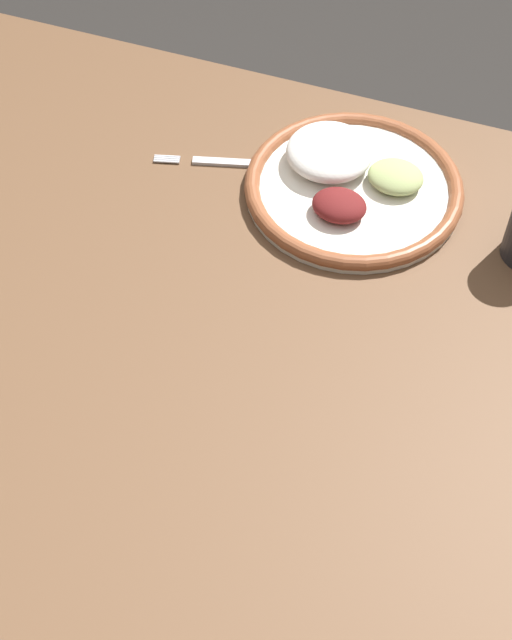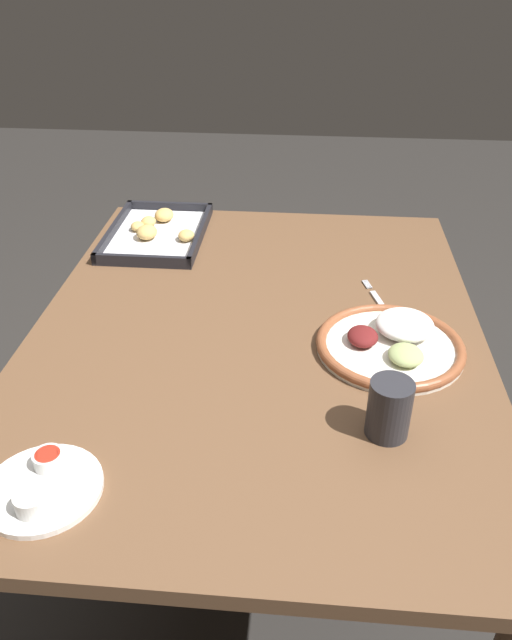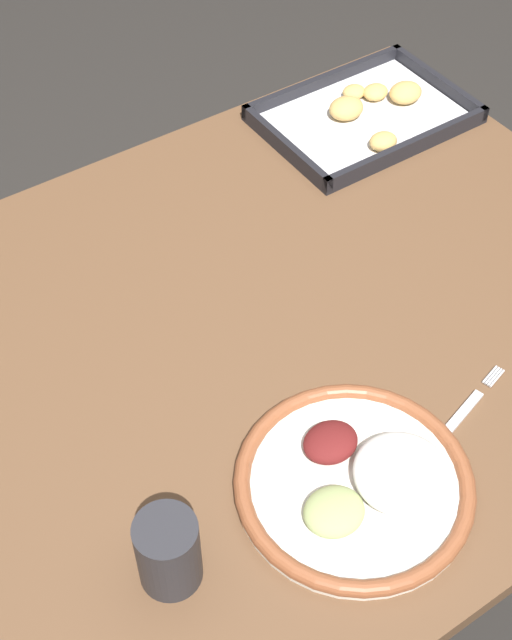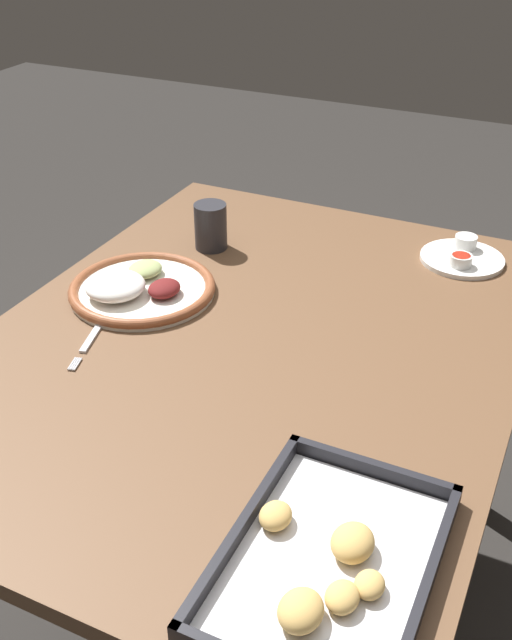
{
  "view_description": "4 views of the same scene",
  "coord_description": "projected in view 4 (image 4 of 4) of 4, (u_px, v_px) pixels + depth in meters",
  "views": [
    {
      "loc": [
        -0.23,
        0.57,
        1.58
      ],
      "look_at": [
        -0.02,
        0.0,
        0.79
      ],
      "focal_mm": 50.0,
      "sensor_mm": 36.0,
      "label": 1
    },
    {
      "loc": [
        -1.05,
        -0.09,
        1.46
      ],
      "look_at": [
        -0.02,
        0.0,
        0.79
      ],
      "focal_mm": 35.0,
      "sensor_mm": 36.0,
      "label": 2
    },
    {
      "loc": [
        -0.46,
        -0.65,
        1.68
      ],
      "look_at": [
        -0.02,
        0.0,
        0.79
      ],
      "focal_mm": 50.0,
      "sensor_mm": 36.0,
      "label": 3
    },
    {
      "loc": [
        0.99,
        0.48,
        1.49
      ],
      "look_at": [
        -0.02,
        0.0,
        0.79
      ],
      "focal_mm": 42.0,
      "sensor_mm": 36.0,
      "label": 4
    }
  ],
  "objects": [
    {
      "name": "ground_plane",
      "position": [
        253.0,
        614.0,
        1.73
      ],
      "size": [
        8.0,
        8.0,
        0.0
      ],
      "primitive_type": "plane",
      "color": "#282623"
    },
    {
      "name": "drinking_cup",
      "position": [
        211.0,
        226.0,
        1.6
      ],
      "size": [
        0.07,
        0.07,
        0.1
      ],
      "color": "#28282D",
      "rests_on": "dining_table"
    },
    {
      "name": "saucer_plate",
      "position": [
        462.0,
        256.0,
        1.57
      ],
      "size": [
        0.17,
        0.17,
        0.04
      ],
      "color": "white",
      "rests_on": "dining_table"
    },
    {
      "name": "dinner_plate",
      "position": [
        139.0,
        288.0,
        1.45
      ],
      "size": [
        0.28,
        0.28,
        0.05
      ],
      "color": "white",
      "rests_on": "dining_table"
    },
    {
      "name": "fork",
      "position": [
        93.0,
        335.0,
        1.33
      ],
      "size": [
        0.19,
        0.07,
        0.0
      ],
      "rotation": [
        0.0,
        0.0,
        0.28
      ],
      "color": "silver",
      "rests_on": "dining_table"
    },
    {
      "name": "baking_tray",
      "position": [
        328.0,
        563.0,
        0.89
      ],
      "size": [
        0.34,
        0.24,
        0.04
      ],
      "color": "black",
      "rests_on": "dining_table"
    },
    {
      "name": "dining_table",
      "position": [
        252.0,
        388.0,
        1.38
      ],
      "size": [
        1.2,
        0.91,
        0.76
      ],
      "color": "brown",
      "rests_on": "ground_plane"
    }
  ]
}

